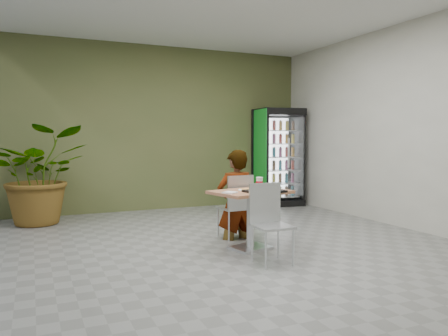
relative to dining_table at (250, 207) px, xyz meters
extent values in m
plane|color=gray|center=(-0.18, 0.01, -0.54)|extent=(7.00, 7.00, 0.00)
cube|color=#A26345|center=(0.00, 0.00, 0.20)|extent=(1.06, 0.85, 0.04)
cylinder|color=silver|center=(0.00, 0.00, -0.18)|extent=(0.09, 0.09, 0.71)
cube|color=silver|center=(0.00, 0.00, -0.52)|extent=(0.54, 0.47, 0.04)
cube|color=silver|center=(0.09, 0.67, -0.11)|extent=(0.42, 0.42, 0.03)
cube|color=silver|center=(0.10, 0.48, 0.13)|extent=(0.40, 0.05, 0.47)
cylinder|color=silver|center=(0.25, 0.85, -0.32)|extent=(0.02, 0.02, 0.43)
cylinder|color=silver|center=(-0.09, 0.83, -0.32)|extent=(0.02, 0.02, 0.43)
cylinder|color=silver|center=(0.27, 0.51, -0.32)|extent=(0.02, 0.02, 0.43)
cylinder|color=silver|center=(-0.07, 0.49, -0.32)|extent=(0.02, 0.02, 0.43)
cube|color=silver|center=(-0.07, -0.67, -0.11)|extent=(0.41, 0.41, 0.03)
cube|color=silver|center=(-0.06, -0.48, 0.12)|extent=(0.40, 0.04, 0.47)
cylinder|color=silver|center=(-0.24, -0.83, -0.32)|extent=(0.02, 0.02, 0.42)
cylinder|color=silver|center=(0.10, -0.84, -0.32)|extent=(0.02, 0.02, 0.42)
cylinder|color=silver|center=(-0.23, -0.49, -0.32)|extent=(0.02, 0.02, 0.42)
cylinder|color=silver|center=(0.11, -0.50, -0.32)|extent=(0.02, 0.02, 0.42)
imported|color=black|center=(0.09, 0.62, -0.06)|extent=(0.59, 0.40, 1.55)
cylinder|color=white|center=(-0.03, 0.02, 0.22)|extent=(0.25, 0.25, 0.01)
cylinder|color=white|center=(0.16, 0.06, 0.29)|extent=(0.08, 0.08, 0.15)
cylinder|color=red|center=(0.16, 0.06, 0.28)|extent=(0.09, 0.09, 0.08)
cylinder|color=white|center=(0.16, 0.06, 0.37)|extent=(0.09, 0.09, 0.01)
cube|color=white|center=(-0.35, -0.14, 0.22)|extent=(0.19, 0.19, 0.02)
cube|color=black|center=(0.08, -0.21, 0.23)|extent=(0.49, 0.38, 0.03)
cube|color=black|center=(2.25, 3.05, 0.47)|extent=(0.98, 0.81, 2.02)
cube|color=green|center=(1.79, 3.05, 0.47)|extent=(0.09, 0.69, 1.98)
cube|color=silver|center=(2.25, 2.71, 0.49)|extent=(0.72, 0.10, 1.61)
imported|color=#33722D|center=(-2.39, 2.86, 0.28)|extent=(1.53, 1.35, 1.62)
camera|label=1|loc=(-2.51, -4.86, 0.88)|focal=35.00mm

